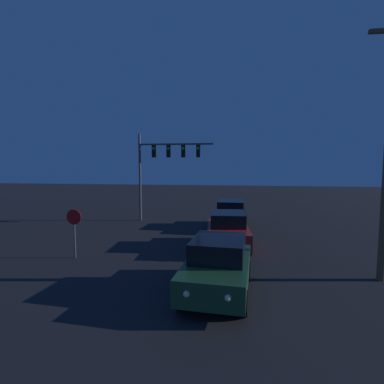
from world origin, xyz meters
The scene contains 5 objects.
car_near centered at (1.71, 9.77, 0.92)m, with size 2.32×4.32×1.81m.
car_mid centered at (1.91, 15.19, 0.92)m, with size 2.27×4.31×1.81m.
car_far centered at (2.01, 20.17, 0.92)m, with size 2.22×4.29×1.81m.
traffic_signal_mast centered at (-3.05, 21.81, 4.55)m, with size 5.58×0.30×6.48m.
stop_sign centered at (-4.90, 12.55, 1.56)m, with size 0.69×0.07×2.24m.
Camera 1 is at (2.21, 0.17, 4.27)m, focal length 28.00 mm.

